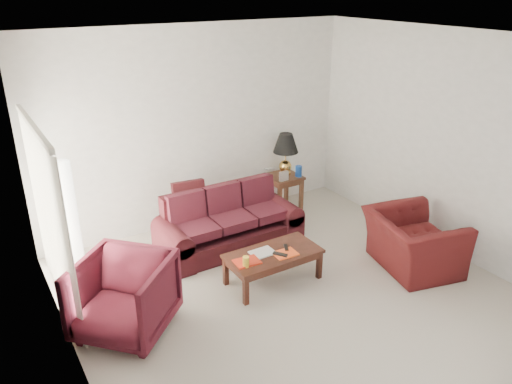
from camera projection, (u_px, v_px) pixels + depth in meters
floor at (292, 294)px, 6.09m from camera, size 5.00×5.00×0.00m
blinds at (49, 221)px, 5.52m from camera, size 0.10×2.00×2.16m
sofa at (230, 221)px, 7.01m from camera, size 2.08×0.99×0.83m
throw_pillow at (189, 197)px, 7.07m from camera, size 0.49×0.28×0.48m
end_table at (283, 192)px, 8.30m from camera, size 0.54×0.54×0.57m
table_lamp at (286, 154)px, 8.12m from camera, size 0.49×0.49×0.69m
clock at (284, 176)px, 7.95m from camera, size 0.16×0.07×0.16m
blue_canister at (299, 171)px, 8.13m from camera, size 0.13×0.13×0.18m
picture_frame at (269, 169)px, 8.27m from camera, size 0.14×0.16×0.05m
floor_lamp at (69, 215)px, 6.41m from camera, size 0.30×0.30×1.50m
armchair_left at (124, 297)px, 5.29m from camera, size 1.33×1.33×0.87m
armchair_right at (413, 242)px, 6.53m from camera, size 1.23×1.34×0.74m
coffee_table at (273, 267)px, 6.28m from camera, size 1.33×1.03×0.42m
magazine_red at (247, 262)px, 5.97m from camera, size 0.32×0.25×0.02m
magazine_white at (263, 253)px, 6.18m from camera, size 0.30×0.23×0.02m
magazine_orange at (285, 254)px, 6.15m from camera, size 0.30×0.23×0.02m
remote_a at (280, 254)px, 6.10m from camera, size 0.15×0.18×0.02m
remote_b at (286, 247)px, 6.26m from camera, size 0.11×0.15×0.02m
yellow_glass at (246, 262)px, 5.86m from camera, size 0.10×0.10×0.13m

